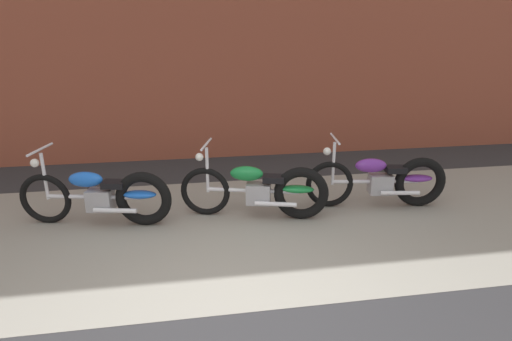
% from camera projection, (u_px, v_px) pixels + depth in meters
% --- Properties ---
extents(ground_plane, '(80.00, 80.00, 0.00)m').
position_uv_depth(ground_plane, '(237.00, 314.00, 3.76)').
color(ground_plane, '#2D2D30').
extents(sidewalk_slab, '(36.00, 3.50, 0.01)m').
position_uv_depth(sidewalk_slab, '(221.00, 228.00, 5.39)').
color(sidewalk_slab, gray).
rests_on(sidewalk_slab, ground).
extents(brick_building_wall, '(36.00, 0.50, 5.20)m').
position_uv_depth(brick_building_wall, '(202.00, 21.00, 7.80)').
color(brick_building_wall, brown).
rests_on(brick_building_wall, ground).
extents(motorcycle_blue, '(1.98, 0.71, 1.03)m').
position_uv_depth(motorcycle_blue, '(106.00, 196.00, 5.38)').
color(motorcycle_blue, black).
rests_on(motorcycle_blue, ground).
extents(motorcycle_green, '(1.96, 0.77, 1.03)m').
position_uv_depth(motorcycle_green, '(264.00, 190.00, 5.59)').
color(motorcycle_green, black).
rests_on(motorcycle_green, ground).
extents(motorcycle_purple, '(2.00, 0.64, 1.03)m').
position_uv_depth(motorcycle_purple, '(386.00, 180.00, 5.95)').
color(motorcycle_purple, black).
rests_on(motorcycle_purple, ground).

